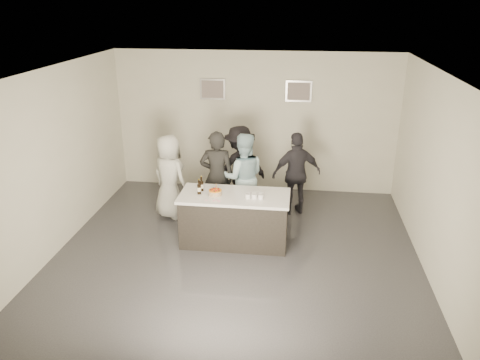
% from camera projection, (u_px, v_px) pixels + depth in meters
% --- Properties ---
extents(floor, '(6.00, 6.00, 0.00)m').
position_uv_depth(floor, '(236.00, 255.00, 7.79)').
color(floor, '#3D3D42').
rests_on(floor, ground).
extents(ceiling, '(6.00, 6.00, 0.00)m').
position_uv_depth(ceiling, '(236.00, 73.00, 6.69)').
color(ceiling, white).
extents(wall_back, '(6.00, 0.04, 3.00)m').
position_uv_depth(wall_back, '(255.00, 123.00, 10.01)').
color(wall_back, silver).
rests_on(wall_back, ground).
extents(wall_front, '(6.00, 0.04, 3.00)m').
position_uv_depth(wall_front, '(193.00, 278.00, 4.47)').
color(wall_front, silver).
rests_on(wall_front, ground).
extents(wall_left, '(0.04, 6.00, 3.00)m').
position_uv_depth(wall_left, '(53.00, 162.00, 7.60)').
color(wall_left, silver).
rests_on(wall_left, ground).
extents(wall_right, '(0.04, 6.00, 3.00)m').
position_uv_depth(wall_right, '(437.00, 180.00, 6.88)').
color(wall_right, silver).
rests_on(wall_right, ground).
extents(picture_left, '(0.54, 0.04, 0.44)m').
position_uv_depth(picture_left, '(213.00, 89.00, 9.83)').
color(picture_left, '#B2B2B7').
rests_on(picture_left, wall_back).
extents(picture_right, '(0.54, 0.04, 0.44)m').
position_uv_depth(picture_right, '(299.00, 91.00, 9.62)').
color(picture_right, '#B2B2B7').
rests_on(picture_right, wall_back).
extents(bar_counter, '(1.86, 0.86, 0.90)m').
position_uv_depth(bar_counter, '(235.00, 219.00, 8.05)').
color(bar_counter, white).
rests_on(bar_counter, ground).
extents(cake, '(0.22, 0.22, 0.08)m').
position_uv_depth(cake, '(215.00, 193.00, 7.86)').
color(cake, orange).
rests_on(cake, bar_counter).
extents(beer_bottle_a, '(0.07, 0.07, 0.26)m').
position_uv_depth(beer_bottle_a, '(201.00, 184.00, 8.00)').
color(beer_bottle_a, black).
rests_on(beer_bottle_a, bar_counter).
extents(beer_bottle_b, '(0.07, 0.07, 0.26)m').
position_uv_depth(beer_bottle_b, '(199.00, 187.00, 7.87)').
color(beer_bottle_b, black).
rests_on(beer_bottle_b, bar_counter).
extents(tumbler_cluster, '(0.30, 0.19, 0.08)m').
position_uv_depth(tumbler_cluster, '(254.00, 195.00, 7.77)').
color(tumbler_cluster, gold).
rests_on(tumbler_cluster, bar_counter).
extents(candles, '(0.24, 0.08, 0.01)m').
position_uv_depth(candles, '(213.00, 200.00, 7.66)').
color(candles, pink).
rests_on(candles, bar_counter).
extents(person_main_black, '(0.67, 0.46, 1.76)m').
position_uv_depth(person_main_black, '(217.00, 177.00, 8.74)').
color(person_main_black, black).
rests_on(person_main_black, ground).
extents(person_main_blue, '(0.92, 0.77, 1.70)m').
position_uv_depth(person_main_blue, '(243.00, 177.00, 8.79)').
color(person_main_blue, '#B1D9E7').
rests_on(person_main_blue, ground).
extents(person_guest_left, '(0.95, 0.86, 1.64)m').
position_uv_depth(person_guest_left, '(170.00, 177.00, 8.89)').
color(person_guest_left, silver).
rests_on(person_guest_left, ground).
extents(person_guest_right, '(1.04, 0.69, 1.64)m').
position_uv_depth(person_guest_right, '(297.00, 174.00, 9.04)').
color(person_guest_right, '#2D2B33').
rests_on(person_guest_right, ground).
extents(person_guest_back, '(1.26, 1.08, 1.70)m').
position_uv_depth(person_guest_back, '(240.00, 168.00, 9.27)').
color(person_guest_back, black).
rests_on(person_guest_back, ground).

